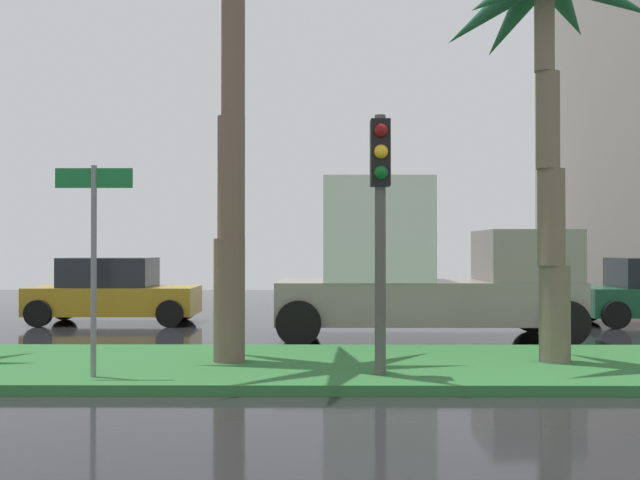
{
  "coord_description": "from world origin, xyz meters",
  "views": [
    {
      "loc": [
        4.44,
        -3.43,
        1.98
      ],
      "look_at": [
        4.37,
        9.37,
        2.12
      ],
      "focal_mm": 39.87,
      "sensor_mm": 36.0,
      "label": 1
    }
  ],
  "objects_px": {
    "street_name_sign": "(94,241)",
    "box_truck_lead": "(421,268)",
    "car_in_traffic_second": "(113,292)",
    "traffic_signal_median_right": "(380,196)",
    "palm_tree_centre_right": "(546,29)"
  },
  "relations": [
    {
      "from": "street_name_sign",
      "to": "box_truck_lead",
      "type": "xyz_separation_m",
      "value": [
        5.38,
        5.46,
        -0.53
      ]
    },
    {
      "from": "palm_tree_centre_right",
      "to": "car_in_traffic_second",
      "type": "relative_size",
      "value": 1.57
    },
    {
      "from": "palm_tree_centre_right",
      "to": "street_name_sign",
      "type": "bearing_deg",
      "value": -169.71
    },
    {
      "from": "palm_tree_centre_right",
      "to": "traffic_signal_median_right",
      "type": "xyz_separation_m",
      "value": [
        -2.72,
        -1.05,
        -2.73
      ]
    },
    {
      "from": "box_truck_lead",
      "to": "palm_tree_centre_right",
      "type": "bearing_deg",
      "value": -71.32
    },
    {
      "from": "street_name_sign",
      "to": "car_in_traffic_second",
      "type": "xyz_separation_m",
      "value": [
        -2.28,
        8.56,
        -1.25
      ]
    },
    {
      "from": "street_name_sign",
      "to": "car_in_traffic_second",
      "type": "height_order",
      "value": "street_name_sign"
    },
    {
      "from": "traffic_signal_median_right",
      "to": "street_name_sign",
      "type": "bearing_deg",
      "value": -177.35
    },
    {
      "from": "street_name_sign",
      "to": "box_truck_lead",
      "type": "distance_m",
      "value": 7.68
    },
    {
      "from": "traffic_signal_median_right",
      "to": "car_in_traffic_second",
      "type": "height_order",
      "value": "traffic_signal_median_right"
    },
    {
      "from": "car_in_traffic_second",
      "to": "traffic_signal_median_right",
      "type": "bearing_deg",
      "value": -52.75
    },
    {
      "from": "street_name_sign",
      "to": "box_truck_lead",
      "type": "bearing_deg",
      "value": 45.44
    },
    {
      "from": "traffic_signal_median_right",
      "to": "street_name_sign",
      "type": "xyz_separation_m",
      "value": [
        -4.08,
        -0.19,
        -0.65
      ]
    },
    {
      "from": "street_name_sign",
      "to": "palm_tree_centre_right",
      "type": "bearing_deg",
      "value": 10.29
    },
    {
      "from": "traffic_signal_median_right",
      "to": "car_in_traffic_second",
      "type": "bearing_deg",
      "value": 127.25
    }
  ]
}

